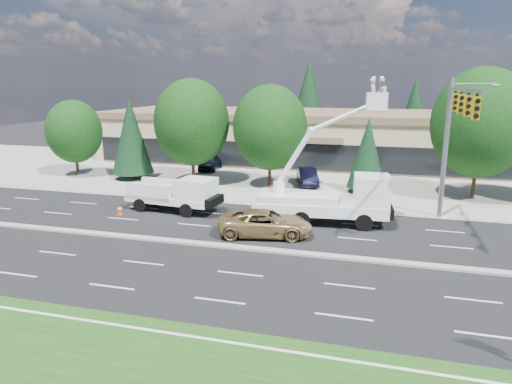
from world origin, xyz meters
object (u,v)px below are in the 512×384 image
(signal_mast, at_px, (453,128))
(utility_pickup, at_px, (177,197))
(minivan, at_px, (265,223))
(bucket_truck, at_px, (335,193))

(signal_mast, relative_size, utility_pickup, 1.58)
(signal_mast, relative_size, minivan, 1.88)
(utility_pickup, height_order, bucket_truck, bucket_truck)
(signal_mast, relative_size, bucket_truck, 1.13)
(signal_mast, height_order, minivan, signal_mast)
(utility_pickup, xyz_separation_m, minivan, (7.11, -3.44, -0.23))
(bucket_truck, distance_m, minivan, 5.09)
(signal_mast, xyz_separation_m, bucket_truck, (-6.63, -1.23, -4.07))
(bucket_truck, xyz_separation_m, minivan, (-3.60, -3.38, -1.24))
(bucket_truck, relative_size, minivan, 1.67)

